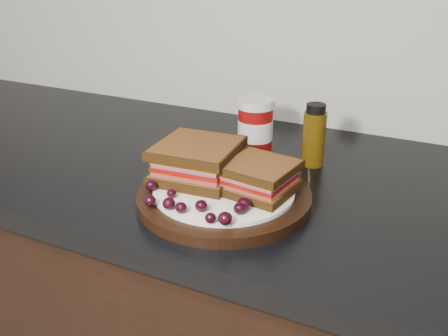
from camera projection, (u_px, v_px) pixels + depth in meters
The scene contains 28 objects.
countertop at pixel (193, 170), 0.97m from camera, with size 3.98×0.60×0.04m, color black.
plate at pixel (224, 197), 0.80m from camera, with size 0.28×0.28×0.02m, color black.
sandwich_left at pixel (197, 160), 0.82m from camera, with size 0.13×0.13×0.06m, color #5F3118, non-canonical shape.
sandwich_right at pixel (260, 177), 0.78m from camera, with size 0.10×0.10×0.05m, color #5F3118, non-canonical shape.
grape_0 at pixel (151, 185), 0.79m from camera, with size 0.02×0.02×0.02m, color black.
grape_1 at pixel (171, 193), 0.76m from camera, with size 0.02×0.02×0.01m, color black.
grape_2 at pixel (150, 201), 0.74m from camera, with size 0.02×0.02×0.02m, color black.
grape_3 at pixel (169, 203), 0.73m from camera, with size 0.02×0.02×0.02m, color black.
grape_4 at pixel (181, 208), 0.72m from camera, with size 0.02×0.02×0.02m, color black.
grape_5 at pixel (201, 206), 0.72m from camera, with size 0.02×0.02×0.02m, color black.
grape_6 at pixel (210, 218), 0.69m from camera, with size 0.02×0.02×0.02m, color black.
grape_7 at pixel (225, 218), 0.69m from camera, with size 0.02×0.02×0.02m, color black.
grape_8 at pixel (240, 208), 0.72m from camera, with size 0.02×0.02×0.02m, color black.
grape_9 at pixel (244, 204), 0.73m from camera, with size 0.02×0.02×0.02m, color black.
grape_10 at pixel (269, 197), 0.75m from camera, with size 0.02×0.02×0.02m, color black.
grape_11 at pixel (267, 192), 0.76m from camera, with size 0.02×0.02×0.02m, color black.
grape_12 at pixel (274, 194), 0.76m from camera, with size 0.02×0.02×0.02m, color black.
grape_13 at pixel (285, 181), 0.80m from camera, with size 0.02×0.02×0.02m, color black.
grape_14 at pixel (212, 166), 0.86m from camera, with size 0.02×0.02×0.02m, color black.
grape_15 at pixel (208, 170), 0.84m from camera, with size 0.02×0.02×0.02m, color black.
grape_16 at pixel (191, 172), 0.83m from camera, with size 0.02×0.02×0.02m, color black.
grape_17 at pixel (186, 176), 0.82m from camera, with size 0.02×0.02×0.02m, color black.
grape_18 at pixel (162, 178), 0.81m from camera, with size 0.02×0.02×0.02m, color black.
grape_19 at pixel (214, 167), 0.85m from camera, with size 0.02×0.02×0.02m, color black.
grape_20 at pixel (203, 174), 0.83m from camera, with size 0.02×0.02×0.02m, color black.
grape_21 at pixel (193, 175), 0.83m from camera, with size 0.01×0.01×0.01m, color black.
condiment_jar at pixel (255, 125), 0.99m from camera, with size 0.07×0.07×0.11m, color maroon.
oil_bottle at pixel (314, 135), 0.92m from camera, with size 0.04×0.04×0.12m, color #452F06.
Camera 1 is at (0.44, 0.93, 1.28)m, focal length 40.00 mm.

